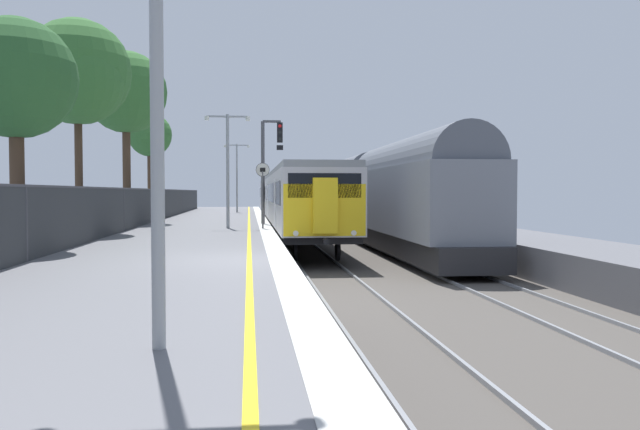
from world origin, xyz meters
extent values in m
cube|color=slate|center=(-2.50, 0.00, -0.50)|extent=(6.40, 110.00, 1.00)
cube|color=silver|center=(0.40, 0.00, 0.01)|extent=(0.60, 110.00, 0.01)
cube|color=yellow|center=(-0.35, 0.00, 0.01)|extent=(0.12, 110.00, 0.01)
cube|color=#4C4742|center=(6.20, 0.00, -1.10)|extent=(11.00, 110.00, 0.20)
cube|color=#5C5C60|center=(9.60, 0.00, -0.50)|extent=(3.60, 110.00, 1.00)
cube|color=gray|center=(1.38, 0.00, -0.96)|extent=(0.07, 110.00, 0.08)
cube|color=gray|center=(2.82, 0.00, -0.96)|extent=(0.07, 110.00, 0.08)
cube|color=gray|center=(5.38, 0.00, -0.96)|extent=(0.07, 110.00, 0.08)
cube|color=gray|center=(6.82, 0.00, -0.96)|extent=(0.07, 110.00, 0.08)
cube|color=#B7B7BC|center=(2.10, 15.52, 1.27)|extent=(2.80, 20.21, 2.30)
cube|color=black|center=(2.10, 15.52, -0.01)|extent=(2.64, 19.61, 0.25)
cube|color=gray|center=(2.10, 15.52, 2.54)|extent=(2.68, 20.21, 0.24)
cube|color=black|center=(0.69, 15.52, 1.57)|extent=(0.02, 18.61, 0.84)
cube|color=silver|center=(0.69, 10.47, 1.17)|extent=(0.03, 1.10, 1.90)
cube|color=silver|center=(0.69, 20.57, 1.17)|extent=(0.03, 1.10, 1.90)
cylinder|color=black|center=(1.32, 8.01, -0.50)|extent=(0.12, 0.84, 0.84)
cylinder|color=black|center=(2.88, 8.01, -0.50)|extent=(0.12, 0.84, 0.84)
cylinder|color=black|center=(1.32, 23.03, -0.50)|extent=(0.12, 0.84, 0.84)
cylinder|color=black|center=(2.88, 23.03, -0.50)|extent=(0.12, 0.84, 0.84)
cube|color=#B7B7BC|center=(2.10, 36.33, 1.27)|extent=(2.80, 20.21, 2.30)
cube|color=black|center=(2.10, 36.33, -0.01)|extent=(2.64, 19.61, 0.25)
cube|color=gray|center=(2.10, 36.33, 2.54)|extent=(2.68, 20.21, 0.24)
cube|color=black|center=(0.69, 36.33, 1.57)|extent=(0.02, 18.61, 0.84)
cube|color=silver|center=(0.69, 31.28, 1.17)|extent=(0.03, 1.10, 1.90)
cube|color=silver|center=(0.69, 41.39, 1.17)|extent=(0.03, 1.10, 1.90)
cylinder|color=black|center=(1.32, 28.83, -0.50)|extent=(0.12, 0.84, 0.84)
cylinder|color=black|center=(2.88, 28.83, -0.50)|extent=(0.12, 0.84, 0.84)
cylinder|color=black|center=(1.32, 43.84, -0.50)|extent=(0.12, 0.84, 0.84)
cylinder|color=black|center=(2.88, 43.84, -0.50)|extent=(0.12, 0.84, 0.84)
cube|color=yellow|center=(2.10, 5.45, 1.02)|extent=(2.70, 0.10, 1.70)
cube|color=black|center=(2.10, 5.44, 1.82)|extent=(2.40, 0.08, 0.80)
cube|color=yellow|center=(2.10, 5.31, 1.17)|extent=(0.80, 0.24, 1.80)
cylinder|color=white|center=(1.15, 5.39, 0.27)|extent=(0.18, 0.06, 0.18)
cylinder|color=white|center=(3.05, 5.39, 0.27)|extent=(0.18, 0.06, 0.18)
cylinder|color=black|center=(2.10, 5.16, 0.02)|extent=(0.20, 0.35, 0.20)
cube|color=black|center=(2.10, 36.33, 2.79)|extent=(0.60, 0.90, 0.20)
cube|color=#232326|center=(6.10, 9.64, -0.38)|extent=(2.30, 14.92, 0.79)
cube|color=slate|center=(6.10, 9.64, 1.29)|extent=(2.60, 14.12, 2.54)
cylinder|color=#515660|center=(6.10, 9.64, 2.56)|extent=(2.39, 13.72, 2.39)
cylinder|color=black|center=(5.32, 4.18, -0.50)|extent=(0.12, 0.84, 0.84)
cylinder|color=black|center=(6.88, 4.18, -0.50)|extent=(0.12, 0.84, 0.84)
cylinder|color=black|center=(5.32, 15.10, -0.50)|extent=(0.12, 0.84, 0.84)
cylinder|color=black|center=(6.88, 15.10, -0.50)|extent=(0.12, 0.84, 0.84)
cube|color=#232326|center=(6.10, 25.37, -0.38)|extent=(2.30, 14.92, 0.79)
cube|color=slate|center=(6.10, 25.37, 1.29)|extent=(2.60, 14.12, 2.54)
cylinder|color=#515660|center=(6.10, 25.37, 2.56)|extent=(2.39, 13.72, 2.39)
cylinder|color=black|center=(5.32, 19.90, -0.50)|extent=(0.12, 0.84, 0.84)
cylinder|color=black|center=(6.88, 19.90, -0.50)|extent=(0.12, 0.84, 0.84)
cylinder|color=black|center=(5.32, 30.83, -0.50)|extent=(0.12, 0.84, 0.84)
cylinder|color=black|center=(6.88, 30.83, -0.50)|extent=(0.12, 0.84, 0.84)
cylinder|color=#47474C|center=(0.35, 17.10, 2.57)|extent=(0.18, 0.18, 5.13)
cube|color=#47474C|center=(0.80, 17.10, 5.13)|extent=(0.90, 0.12, 0.12)
cube|color=black|center=(1.20, 17.10, 4.58)|extent=(0.28, 0.20, 1.00)
cylinder|color=red|center=(1.20, 16.98, 4.90)|extent=(0.16, 0.04, 0.16)
cylinder|color=black|center=(1.20, 16.98, 4.58)|extent=(0.16, 0.04, 0.16)
cylinder|color=black|center=(1.20, 16.98, 4.26)|extent=(0.16, 0.04, 0.16)
cube|color=black|center=(1.20, 17.10, 3.83)|extent=(0.32, 0.16, 0.24)
cylinder|color=#59595B|center=(0.25, 12.98, 1.26)|extent=(0.08, 0.08, 2.52)
cylinder|color=black|center=(0.25, 12.97, 2.58)|extent=(0.59, 0.02, 0.59)
cylinder|color=silver|center=(0.25, 12.96, 2.58)|extent=(0.56, 0.02, 0.56)
cube|color=black|center=(0.25, 12.95, 2.58)|extent=(0.24, 0.01, 0.18)
cylinder|color=#93999E|center=(-1.28, -8.78, 2.85)|extent=(0.14, 0.14, 5.70)
cylinder|color=#93999E|center=(-1.28, 13.49, 2.52)|extent=(0.14, 0.14, 5.04)
cube|color=#93999E|center=(-0.83, 13.49, 4.94)|extent=(0.90, 0.08, 0.08)
cylinder|color=silver|center=(-0.38, 13.49, 4.86)|extent=(0.20, 0.20, 0.18)
cube|color=#93999E|center=(-1.73, 13.49, 4.94)|extent=(0.90, 0.08, 0.08)
cylinder|color=silver|center=(-2.18, 13.49, 4.86)|extent=(0.20, 0.20, 0.18)
cylinder|color=#93999E|center=(-1.28, 35.76, 2.68)|extent=(0.14, 0.14, 5.37)
cube|color=#93999E|center=(-0.83, 35.76, 5.27)|extent=(0.90, 0.08, 0.08)
cylinder|color=silver|center=(-0.38, 35.76, 5.19)|extent=(0.20, 0.20, 0.18)
cube|color=#93999E|center=(-1.73, 35.76, 5.27)|extent=(0.90, 0.08, 0.08)
cylinder|color=silver|center=(-2.18, 35.76, 5.19)|extent=(0.20, 0.20, 0.18)
cube|color=#282B2D|center=(-5.45, 0.00, 0.88)|extent=(0.03, 99.00, 1.75)
cube|color=#38383D|center=(-5.45, 0.00, 1.75)|extent=(0.06, 99.00, 0.06)
cylinder|color=#38383D|center=(-5.45, 0.00, 0.88)|extent=(0.07, 0.07, 1.75)
cylinder|color=#38383D|center=(-5.45, 11.69, 0.88)|extent=(0.07, 0.07, 1.75)
cylinder|color=#38383D|center=(-5.45, 23.38, 0.88)|extent=(0.07, 0.07, 1.75)
cylinder|color=#38383D|center=(-5.45, 35.06, 0.88)|extent=(0.07, 0.07, 1.75)
cylinder|color=#38383D|center=(-5.45, 46.75, 0.88)|extent=(0.07, 0.07, 1.75)
cylinder|color=#473323|center=(-6.72, 3.23, 1.92)|extent=(0.39, 0.39, 3.83)
sphere|color=#285628|center=(-6.72, 3.23, 4.75)|extent=(3.32, 3.32, 3.32)
sphere|color=#285628|center=(-6.59, 2.78, 4.33)|extent=(2.06, 2.06, 2.06)
cylinder|color=#473323|center=(-7.52, 33.12, 2.46)|extent=(0.41, 0.41, 4.92)
sphere|color=#33662D|center=(-7.52, 33.12, 5.79)|extent=(3.17, 3.17, 3.17)
sphere|color=#33662D|center=(-7.50, 32.79, 5.39)|extent=(2.27, 2.27, 2.27)
cylinder|color=#473323|center=(-6.68, 19.25, 2.82)|extent=(0.41, 0.41, 5.63)
sphere|color=#33662D|center=(-6.68, 19.25, 6.80)|extent=(4.23, 4.23, 4.23)
sphere|color=#33662D|center=(-6.23, 19.73, 6.27)|extent=(2.86, 2.86, 2.86)
cylinder|color=#473323|center=(-6.99, 10.88, 2.59)|extent=(0.30, 0.30, 5.18)
sphere|color=#33662D|center=(-6.99, 10.88, 6.31)|extent=(4.12, 4.12, 4.12)
sphere|color=#33662D|center=(-6.68, 10.31, 5.80)|extent=(3.15, 3.15, 3.15)
camera|label=1|loc=(-0.36, -15.53, 1.61)|focal=36.47mm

